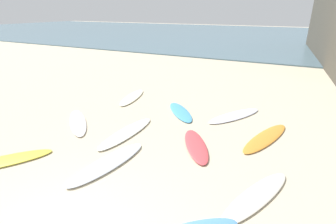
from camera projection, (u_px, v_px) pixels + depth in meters
The scene contains 11 objects.
ocean_water at pixel (279, 36), 34.34m from camera, with size 120.00×40.00×0.08m, color slate.
surfboard_0 at pixel (127, 133), 7.67m from camera, with size 0.56×2.43×0.08m, color white.
surfboard_1 at pixel (108, 163), 6.16m from camera, with size 0.59×2.29×0.09m, color silver.
surfboard_2 at pixel (180, 112), 9.22m from camera, with size 0.56×1.97×0.07m, color #4AA2D8.
surfboard_3 at pixel (132, 97), 10.74m from camera, with size 0.55×2.21×0.07m, color #F5EFCC.
surfboard_4 at pixel (257, 196), 5.08m from camera, with size 0.48×2.23×0.06m, color silver.
surfboard_5 at pixel (266, 138), 7.38m from camera, with size 0.53×2.45×0.06m, color orange.
surfboard_6 at pixel (4, 161), 6.25m from camera, with size 0.59×2.18×0.07m, color yellow.
surfboard_7 at pixel (196, 145), 6.95m from camera, with size 0.53×1.91×0.08m, color #DE484D.
surfboard_8 at pixel (78, 122), 8.38m from camera, with size 0.50×2.25×0.08m, color white.
surfboard_9 at pixel (235, 116), 8.90m from camera, with size 0.59×2.34×0.06m, color white.
Camera 1 is at (2.78, -1.56, 3.46)m, focal length 27.62 mm.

